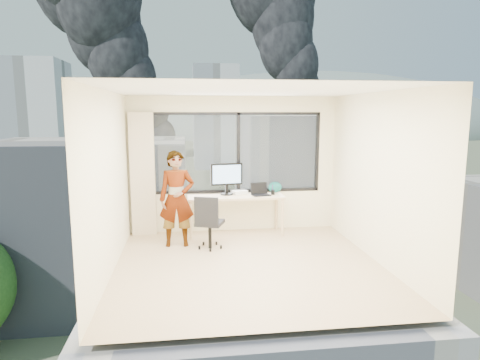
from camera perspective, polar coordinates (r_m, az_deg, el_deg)
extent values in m
cube|color=tan|center=(6.48, 1.16, -11.52)|extent=(4.00, 4.00, 0.01)
cube|color=white|center=(6.07, 1.24, 12.12)|extent=(4.00, 4.00, 0.01)
cube|color=beige|center=(4.21, 5.28, -4.43)|extent=(4.00, 0.01, 2.60)
cube|color=beige|center=(6.17, -17.50, -0.47)|extent=(0.01, 4.00, 2.60)
cube|color=beige|center=(6.73, 18.29, 0.27)|extent=(0.01, 4.00, 2.60)
cube|color=beige|center=(7.99, -13.15, 0.74)|extent=(0.45, 0.14, 2.30)
cube|color=beige|center=(7.94, -0.62, -4.78)|extent=(1.80, 0.60, 0.75)
imported|color=#2D2D33|center=(7.25, -8.64, -2.55)|extent=(0.61, 0.41, 1.66)
cube|color=white|center=(8.03, -0.12, -1.63)|extent=(0.33, 0.31, 0.07)
cube|color=black|center=(7.67, -4.74, -2.39)|extent=(0.11, 0.06, 0.01)
cylinder|color=black|center=(7.96, 4.51, -1.68)|extent=(0.09, 0.09, 0.09)
ellipsoid|color=#0D524F|center=(8.16, 4.80, -0.99)|extent=(0.30, 0.23, 0.21)
cube|color=#515B3D|center=(127.04, -6.93, 1.72)|extent=(400.00, 400.00, 0.04)
cube|color=beige|center=(38.04, -19.53, -5.52)|extent=(16.00, 12.00, 14.00)
cube|color=white|center=(46.59, 8.81, -1.20)|extent=(14.00, 13.00, 16.00)
cube|color=silver|center=(106.61, -26.25, 6.99)|extent=(14.00, 14.00, 28.00)
cube|color=silver|center=(126.31, -3.39, 8.55)|extent=(13.00, 13.00, 30.00)
cube|color=silver|center=(153.07, 10.15, 7.78)|extent=(15.00, 15.00, 26.00)
cube|color=silver|center=(166.89, -28.31, 6.25)|extent=(16.00, 14.00, 22.00)
ellipsoid|color=slate|center=(347.45, -27.57, 5.43)|extent=(288.00, 216.00, 90.00)
ellipsoid|color=slate|center=(341.64, 9.85, 6.29)|extent=(300.00, 220.00, 96.00)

